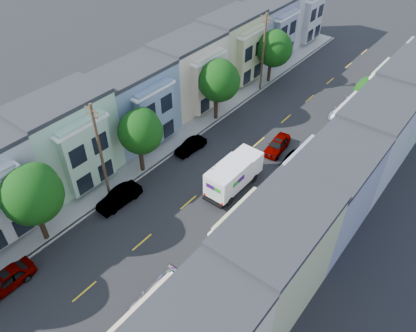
# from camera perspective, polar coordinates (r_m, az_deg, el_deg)

# --- Properties ---
(ground) EXTENTS (160.00, 160.00, 0.00)m
(ground) POSITION_cam_1_polar(r_m,az_deg,el_deg) (35.06, -9.27, -10.55)
(ground) COLOR black
(ground) RESTS_ON ground
(road_slab) EXTENTS (12.00, 70.00, 0.02)m
(road_slab) POSITION_cam_1_polar(r_m,az_deg,el_deg) (43.21, 5.00, 1.50)
(road_slab) COLOR black
(road_slab) RESTS_ON ground
(curb_left) EXTENTS (0.30, 70.00, 0.15)m
(curb_left) POSITION_cam_1_polar(r_m,az_deg,el_deg) (46.02, -1.22, 4.48)
(curb_left) COLOR gray
(curb_left) RESTS_ON ground
(curb_right) EXTENTS (0.30, 70.00, 0.15)m
(curb_right) POSITION_cam_1_polar(r_m,az_deg,el_deg) (41.02, 11.97, -1.71)
(curb_right) COLOR gray
(curb_right) RESTS_ON ground
(sidewalk_left) EXTENTS (2.60, 70.00, 0.15)m
(sidewalk_left) POSITION_cam_1_polar(r_m,az_deg,el_deg) (46.71, -2.46, 5.05)
(sidewalk_left) COLOR gray
(sidewalk_left) RESTS_ON ground
(sidewalk_right) EXTENTS (2.60, 70.00, 0.15)m
(sidewalk_right) POSITION_cam_1_polar(r_m,az_deg,el_deg) (40.66, 13.56, -2.46)
(sidewalk_right) COLOR gray
(sidewalk_right) RESTS_ON ground
(centerline) EXTENTS (0.12, 70.00, 0.01)m
(centerline) POSITION_cam_1_polar(r_m,az_deg,el_deg) (43.21, 5.00, 1.49)
(centerline) COLOR gold
(centerline) RESTS_ON ground
(townhouse_row_left) EXTENTS (5.00, 70.00, 8.50)m
(townhouse_row_left) POSITION_cam_1_polar(r_m,az_deg,el_deg) (48.92, -5.88, 6.54)
(townhouse_row_left) COLOR gray
(townhouse_row_left) RESTS_ON ground
(townhouse_row_right) EXTENTS (5.00, 70.00, 8.50)m
(townhouse_row_right) POSITION_cam_1_polar(r_m,az_deg,el_deg) (39.88, 18.34, -4.77)
(townhouse_row_right) COLOR gray
(townhouse_row_right) RESTS_ON ground
(tree_b) EXTENTS (4.70, 4.70, 7.68)m
(tree_b) POSITION_cam_1_polar(r_m,az_deg,el_deg) (33.65, -23.54, -3.74)
(tree_b) COLOR black
(tree_b) RESTS_ON ground
(tree_c) EXTENTS (4.25, 4.25, 7.08)m
(tree_c) POSITION_cam_1_polar(r_m,az_deg,el_deg) (38.51, -9.57, 4.77)
(tree_c) COLOR black
(tree_c) RESTS_ON ground
(tree_d) EXTENTS (4.70, 4.70, 7.51)m
(tree_d) POSITION_cam_1_polar(r_m,az_deg,el_deg) (46.00, 1.47, 11.87)
(tree_d) COLOR black
(tree_d) RESTS_ON ground
(tree_e) EXTENTS (4.70, 4.70, 7.22)m
(tree_e) POSITION_cam_1_polar(r_m,az_deg,el_deg) (55.10, 9.22, 15.99)
(tree_e) COLOR black
(tree_e) RESTS_ON ground
(tree_far_r) EXTENTS (3.10, 3.10, 5.35)m
(tree_far_r) POSITION_cam_1_polar(r_m,az_deg,el_deg) (49.96, 21.39, 9.66)
(tree_far_r) COLOR black
(tree_far_r) RESTS_ON ground
(utility_pole_near) EXTENTS (1.60, 0.26, 10.00)m
(utility_pole_near) POSITION_cam_1_polar(r_m,az_deg,el_deg) (36.13, -14.84, 1.67)
(utility_pole_near) COLOR #42301E
(utility_pole_near) RESTS_ON ground
(utility_pole_far) EXTENTS (1.60, 0.26, 10.00)m
(utility_pole_far) POSITION_cam_1_polar(r_m,az_deg,el_deg) (52.93, 7.77, 15.48)
(utility_pole_far) COLOR #42301E
(utility_pole_far) RESTS_ON ground
(fedex_truck) EXTENTS (2.45, 6.38, 3.06)m
(fedex_truck) POSITION_cam_1_polar(r_m,az_deg,el_deg) (38.21, 3.64, -1.13)
(fedex_truck) COLOR silver
(fedex_truck) RESTS_ON ground
(lead_sedan) EXTENTS (2.21, 4.61, 1.44)m
(lead_sedan) POSITION_cam_1_polar(r_m,az_deg,el_deg) (43.93, 9.71, 2.93)
(lead_sedan) COLOR black
(lead_sedan) RESTS_ON ground
(parked_left_b) EXTENTS (1.81, 4.68, 1.52)m
(parked_left_b) POSITION_cam_1_polar(r_m,az_deg,el_deg) (34.93, -26.62, -14.19)
(parked_left_b) COLOR black
(parked_left_b) RESTS_ON ground
(parked_left_c) EXTENTS (1.69, 4.40, 1.45)m
(parked_left_c) POSITION_cam_1_polar(r_m,az_deg,el_deg) (38.10, -12.36, -4.34)
(parked_left_c) COLOR #AAACB1
(parked_left_c) RESTS_ON ground
(parked_left_d) EXTENTS (1.59, 3.83, 1.25)m
(parked_left_d) POSITION_cam_1_polar(r_m,az_deg,el_deg) (43.35, -2.45, 2.81)
(parked_left_d) COLOR #530506
(parked_left_d) RESTS_ON ground
(parked_right_b) EXTENTS (2.07, 4.67, 1.38)m
(parked_right_b) POSITION_cam_1_polar(r_m,az_deg,el_deg) (31.03, -7.16, -17.70)
(parked_right_b) COLOR #B2AFBC
(parked_right_b) RESTS_ON ground
(parked_right_c) EXTENTS (1.40, 3.75, 1.24)m
(parked_right_c) POSITION_cam_1_polar(r_m,az_deg,el_deg) (42.19, 11.80, 0.65)
(parked_right_c) COLOR black
(parked_right_c) RESTS_ON ground
(parked_right_d) EXTENTS (2.06, 4.51, 1.33)m
(parked_right_d) POSITION_cam_1_polar(r_m,az_deg,el_deg) (51.78, 18.50, 7.46)
(parked_right_d) COLOR black
(parked_right_d) RESTS_ON ground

